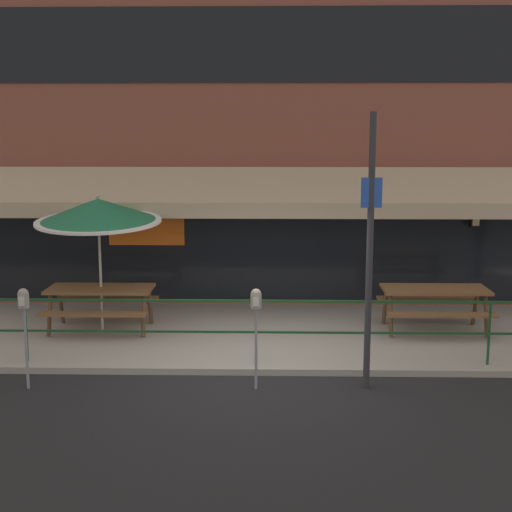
# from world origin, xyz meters

# --- Properties ---
(ground_plane) EXTENTS (120.00, 120.00, 0.00)m
(ground_plane) POSITION_xyz_m (0.00, 0.00, 0.00)
(ground_plane) COLOR black
(patio_deck) EXTENTS (15.00, 4.00, 0.10)m
(patio_deck) POSITION_xyz_m (0.00, 2.00, 0.05)
(patio_deck) COLOR #9E998E
(patio_deck) RESTS_ON ground
(restaurant_building) EXTENTS (15.00, 1.60, 7.34)m
(restaurant_building) POSITION_xyz_m (0.00, 4.22, 3.64)
(restaurant_building) COLOR brown
(restaurant_building) RESTS_ON ground
(patio_railing) EXTENTS (13.84, 0.04, 0.97)m
(patio_railing) POSITION_xyz_m (0.00, 0.30, 0.80)
(patio_railing) COLOR #194723
(patio_railing) RESTS_ON patio_deck
(picnic_table_left) EXTENTS (1.80, 1.42, 0.76)m
(picnic_table_left) POSITION_xyz_m (-2.73, 2.01, 0.71)
(picnic_table_left) COLOR brown
(picnic_table_left) RESTS_ON patio_deck
(picnic_table_centre) EXTENTS (1.80, 1.42, 0.76)m
(picnic_table_centre) POSITION_xyz_m (3.05, 2.10, 0.71)
(picnic_table_centre) COLOR brown
(picnic_table_centre) RESTS_ON patio_deck
(patio_umbrella_left) EXTENTS (2.14, 2.14, 2.38)m
(patio_umbrella_left) POSITION_xyz_m (-2.73, 2.08, 2.18)
(patio_umbrella_left) COLOR #B7B2A8
(patio_umbrella_left) RESTS_ON patio_deck
(parking_meter_near) EXTENTS (0.15, 0.16, 1.42)m
(parking_meter_near) POSITION_xyz_m (-3.14, -0.58, 1.15)
(parking_meter_near) COLOR gray
(parking_meter_near) RESTS_ON ground
(parking_meter_far) EXTENTS (0.15, 0.16, 1.42)m
(parking_meter_far) POSITION_xyz_m (0.02, -0.53, 1.15)
(parking_meter_far) COLOR gray
(parking_meter_far) RESTS_ON ground
(street_sign_pole) EXTENTS (0.28, 0.09, 3.78)m
(street_sign_pole) POSITION_xyz_m (1.55, -0.45, 1.95)
(street_sign_pole) COLOR #2D2D33
(street_sign_pole) RESTS_ON ground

